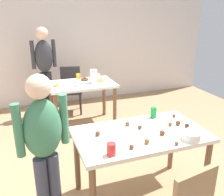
% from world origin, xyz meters
% --- Properties ---
extents(ground_plane, '(6.40, 6.40, 0.00)m').
position_xyz_m(ground_plane, '(0.00, 0.00, 0.00)').
color(ground_plane, '#9E7A56').
extents(wall_back, '(6.40, 0.10, 2.60)m').
position_xyz_m(wall_back, '(0.00, 3.20, 1.30)').
color(wall_back, silver).
rests_on(wall_back, ground_plane).
extents(dining_table_near, '(1.30, 0.75, 0.75)m').
position_xyz_m(dining_table_near, '(0.07, -0.08, 0.65)').
color(dining_table_near, silver).
rests_on(dining_table_near, ground_plane).
extents(dining_table_far, '(1.08, 0.69, 0.75)m').
position_xyz_m(dining_table_far, '(-0.07, 1.86, 0.63)').
color(dining_table_far, white).
rests_on(dining_table_far, ground_plane).
extents(chair_far_table, '(0.47, 0.47, 0.87)m').
position_xyz_m(chair_far_table, '(-0.13, 2.56, 0.50)').
color(chair_far_table, '#2D2D33').
rests_on(chair_far_table, ground_plane).
extents(person_girl_near, '(0.45, 0.28, 1.44)m').
position_xyz_m(person_girl_near, '(-0.86, -0.16, 0.86)').
color(person_girl_near, '#383D4C').
rests_on(person_girl_near, ground_plane).
extents(person_adult_far, '(0.46, 0.25, 1.62)m').
position_xyz_m(person_adult_far, '(-0.58, 2.54, 0.98)').
color(person_adult_far, '#28282D').
rests_on(person_adult_far, ground_plane).
extents(mixing_bowl, '(0.18, 0.18, 0.08)m').
position_xyz_m(mixing_bowl, '(0.45, -0.36, 0.79)').
color(mixing_bowl, white).
rests_on(mixing_bowl, dining_table_near).
extents(soda_can, '(0.07, 0.07, 0.12)m').
position_xyz_m(soda_can, '(0.36, 0.21, 0.81)').
color(soda_can, '#198438').
rests_on(soda_can, dining_table_near).
extents(fork_near, '(0.17, 0.02, 0.01)m').
position_xyz_m(fork_near, '(0.11, -0.19, 0.75)').
color(fork_near, silver).
rests_on(fork_near, dining_table_near).
extents(cup_near_0, '(0.08, 0.08, 0.11)m').
position_xyz_m(cup_near_0, '(-0.34, -0.35, 0.80)').
color(cup_near_0, red).
rests_on(cup_near_0, dining_table_near).
extents(cake_ball_0, '(0.05, 0.05, 0.05)m').
position_xyz_m(cake_ball_0, '(0.24, -0.19, 0.78)').
color(cake_ball_0, brown).
rests_on(cake_ball_0, dining_table_near).
extents(cake_ball_1, '(0.04, 0.04, 0.04)m').
position_xyz_m(cake_ball_1, '(0.26, -0.40, 0.77)').
color(cake_ball_1, brown).
rests_on(cake_ball_1, dining_table_near).
extents(cake_ball_2, '(0.04, 0.04, 0.04)m').
position_xyz_m(cake_ball_2, '(-0.14, -0.33, 0.77)').
color(cake_ball_2, brown).
rests_on(cake_ball_2, dining_table_near).
extents(cake_ball_3, '(0.05, 0.05, 0.05)m').
position_xyz_m(cake_ball_3, '(-0.35, 0.01, 0.77)').
color(cake_ball_3, brown).
rests_on(cake_ball_3, dining_table_near).
extents(cake_ball_4, '(0.04, 0.04, 0.04)m').
position_xyz_m(cake_ball_4, '(0.56, -0.14, 0.77)').
color(cake_ball_4, '#3D2319').
rests_on(cake_ball_4, dining_table_near).
extents(cake_ball_5, '(0.05, 0.05, 0.05)m').
position_xyz_m(cake_ball_5, '(0.02, -0.29, 0.77)').
color(cake_ball_5, brown).
rests_on(cake_ball_5, dining_table_near).
extents(cake_ball_6, '(0.05, 0.05, 0.05)m').
position_xyz_m(cake_ball_6, '(0.51, -0.05, 0.78)').
color(cake_ball_6, brown).
rests_on(cake_ball_6, dining_table_near).
extents(cake_ball_7, '(0.05, 0.05, 0.05)m').
position_xyz_m(cake_ball_7, '(0.01, 0.12, 0.77)').
color(cake_ball_7, brown).
rests_on(cake_ball_7, dining_table_near).
extents(cake_ball_8, '(0.04, 0.04, 0.04)m').
position_xyz_m(cake_ball_8, '(0.09, -0.00, 0.77)').
color(cake_ball_8, brown).
rests_on(cake_ball_8, dining_table_near).
extents(cake_ball_9, '(0.04, 0.04, 0.04)m').
position_xyz_m(cake_ball_9, '(0.59, 0.14, 0.77)').
color(cake_ball_9, brown).
rests_on(cake_ball_9, dining_table_near).
extents(cake_ball_10, '(0.04, 0.04, 0.04)m').
position_xyz_m(cake_ball_10, '(0.42, -0.04, 0.77)').
color(cake_ball_10, brown).
rests_on(cake_ball_10, dining_table_near).
extents(pitcher_far, '(0.12, 0.12, 0.22)m').
position_xyz_m(pitcher_far, '(0.13, 1.81, 0.86)').
color(pitcher_far, white).
rests_on(pitcher_far, dining_table_far).
extents(cup_far_0, '(0.08, 0.08, 0.09)m').
position_xyz_m(cup_far_0, '(0.26, 2.01, 0.80)').
color(cup_far_0, white).
rests_on(cup_far_0, dining_table_far).
extents(cup_far_1, '(0.09, 0.09, 0.10)m').
position_xyz_m(cup_far_1, '(-0.16, 1.71, 0.80)').
color(cup_far_1, white).
rests_on(cup_far_1, dining_table_far).
extents(cup_far_2, '(0.08, 0.08, 0.11)m').
position_xyz_m(cup_far_2, '(0.24, 2.11, 0.80)').
color(cup_far_2, yellow).
rests_on(cup_far_2, dining_table_far).
extents(cup_far_3, '(0.08, 0.08, 0.11)m').
position_xyz_m(cup_far_3, '(-0.07, 2.07, 0.80)').
color(cup_far_3, yellow).
rests_on(cup_far_3, dining_table_far).
extents(donut_far_0, '(0.12, 0.12, 0.03)m').
position_xyz_m(donut_far_0, '(-0.13, 1.90, 0.77)').
color(donut_far_0, pink).
rests_on(donut_far_0, dining_table_far).
extents(donut_far_1, '(0.13, 0.13, 0.04)m').
position_xyz_m(donut_far_1, '(0.27, 1.87, 0.77)').
color(donut_far_1, gold).
rests_on(donut_far_1, dining_table_far).
extents(donut_far_2, '(0.13, 0.13, 0.04)m').
position_xyz_m(donut_far_2, '(0.02, 2.01, 0.77)').
color(donut_far_2, brown).
rests_on(donut_far_2, dining_table_far).
extents(donut_far_3, '(0.11, 0.11, 0.03)m').
position_xyz_m(donut_far_3, '(-0.48, 1.82, 0.77)').
color(donut_far_3, gold).
rests_on(donut_far_3, dining_table_far).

